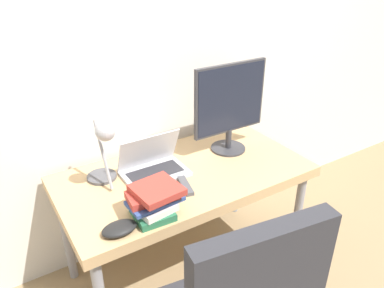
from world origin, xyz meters
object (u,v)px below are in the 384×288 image
object	(u,v)px
desk_lamp	(104,147)
book_stack	(154,200)
game_controller	(119,228)
laptop	(153,166)
monitor	(230,104)

from	to	relation	value
desk_lamp	book_stack	world-z (taller)	desk_lamp
desk_lamp	game_controller	xyz separation A→B (m)	(-0.08, -0.36, -0.21)
laptop	monitor	bearing A→B (deg)	1.28
monitor	book_stack	world-z (taller)	monitor
desk_lamp	book_stack	bearing A→B (deg)	-73.00
laptop	monitor	xyz separation A→B (m)	(0.51, 0.01, 0.24)
laptop	desk_lamp	size ratio (longest dim) A/B	0.89
desk_lamp	game_controller	world-z (taller)	desk_lamp
monitor	game_controller	world-z (taller)	monitor
laptop	desk_lamp	bearing A→B (deg)	179.71
monitor	book_stack	bearing A→B (deg)	-153.38
book_stack	desk_lamp	bearing A→B (deg)	107.00
book_stack	monitor	bearing A→B (deg)	26.62
monitor	book_stack	xyz separation A→B (m)	(-0.67, -0.34, -0.21)
monitor	game_controller	distance (m)	0.97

